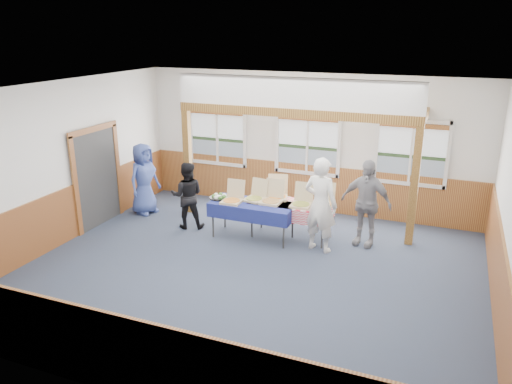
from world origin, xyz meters
TOP-DOWN VIEW (x-y plane):
  - floor at (0.00, 0.00)m, footprint 8.00×8.00m
  - ceiling at (0.00, 0.00)m, footprint 8.00×8.00m
  - wall_back at (0.00, 3.50)m, footprint 8.00×0.00m
  - wall_front at (0.00, -3.50)m, footprint 8.00×0.00m
  - wall_left at (-4.00, 0.00)m, footprint 0.00×8.00m
  - wainscot_back at (0.00, 3.48)m, footprint 7.98×0.05m
  - wainscot_front at (0.00, -3.48)m, footprint 7.98×0.05m
  - wainscot_left at (-3.98, 0.00)m, footprint 0.05×6.98m
  - wainscot_right at (3.98, 0.00)m, footprint 0.05×6.98m
  - cased_opening at (-3.96, 0.90)m, footprint 0.06×1.30m
  - window_left at (-2.30, 3.46)m, footprint 1.56×0.10m
  - window_mid at (0.00, 3.46)m, footprint 1.56×0.10m
  - window_right at (2.30, 3.46)m, footprint 1.56×0.10m
  - post_left at (-2.50, 2.30)m, footprint 0.15×0.15m
  - post_right at (2.50, 2.30)m, footprint 0.15×0.15m
  - cross_beam at (0.00, 2.30)m, footprint 5.15×0.18m
  - table_left at (-0.54, 1.42)m, footprint 1.86×1.23m
  - table_right at (0.19, 1.71)m, footprint 1.77×1.04m
  - pizza_box_a at (-0.94, 1.32)m, footprint 0.40×0.48m
  - pizza_box_b at (-0.18, 1.59)m, footprint 0.41×0.50m
  - pizza_box_c at (-0.56, 1.61)m, footprint 0.44×0.51m
  - pizza_box_d at (-0.18, 1.90)m, footprint 0.53×0.60m
  - pizza_box_e at (0.43, 1.63)m, footprint 0.40×0.49m
  - pizza_box_f at (0.83, 1.85)m, footprint 0.40×0.48m
  - veggie_tray at (-1.29, 1.42)m, footprint 0.41×0.41m
  - drink_glass at (1.04, 1.46)m, footprint 0.07×0.07m
  - woman_white at (0.89, 1.35)m, footprint 0.76×0.59m
  - woman_black at (-2.05, 1.42)m, footprint 0.86×0.78m
  - man_blue at (-3.42, 1.84)m, footprint 0.69×0.91m
  - person_grey at (1.65, 1.94)m, footprint 1.09×0.62m

SIDE VIEW (x-z plane):
  - floor at x=0.00m, z-range 0.00..0.00m
  - wainscot_back at x=0.00m, z-range 0.00..1.10m
  - wainscot_front at x=0.00m, z-range 0.00..1.10m
  - wainscot_left at x=-3.98m, z-range 0.00..1.10m
  - wainscot_right at x=3.98m, z-range 0.00..1.10m
  - table_right at x=0.19m, z-range 0.32..1.07m
  - table_left at x=-0.54m, z-range 0.32..1.08m
  - woman_black at x=-2.05m, z-range 0.00..1.46m
  - veggie_tray at x=-1.29m, z-range 0.74..0.84m
  - pizza_box_c at x=-0.56m, z-range 0.62..1.03m
  - pizza_box_f at x=0.83m, z-range 0.61..1.03m
  - pizza_box_a at x=-0.94m, z-range 0.61..1.03m
  - pizza_box_e at x=0.43m, z-range 0.61..1.04m
  - pizza_box_b at x=-0.18m, z-range 0.60..1.05m
  - pizza_box_d at x=-0.18m, z-range 0.60..1.05m
  - man_blue at x=-3.42m, z-range 0.00..1.66m
  - drink_glass at x=1.04m, z-range 0.76..0.91m
  - person_grey at x=1.65m, z-range 0.00..1.75m
  - woman_white at x=0.89m, z-range 0.00..1.87m
  - cased_opening at x=-3.96m, z-range 0.00..2.10m
  - post_left at x=-2.50m, z-range 0.00..2.40m
  - post_right at x=2.50m, z-range 0.00..2.40m
  - wall_back at x=0.00m, z-range -2.40..5.60m
  - wall_front at x=0.00m, z-range -2.40..5.60m
  - wall_left at x=-4.00m, z-range -2.40..5.60m
  - window_left at x=-2.30m, z-range 0.95..2.41m
  - window_mid at x=0.00m, z-range 0.95..2.41m
  - window_right at x=2.30m, z-range 0.95..2.41m
  - cross_beam at x=0.00m, z-range 2.40..2.58m
  - ceiling at x=0.00m, z-range 3.20..3.20m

